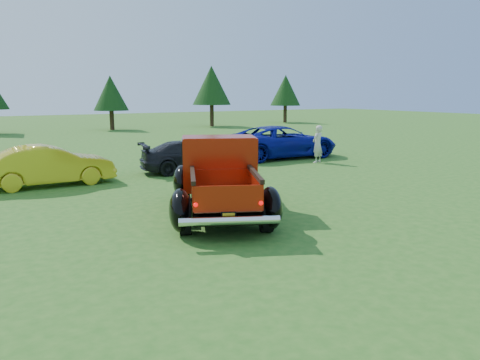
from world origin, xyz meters
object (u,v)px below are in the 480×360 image
at_px(tree_mid_right, 111,93).
at_px(spectator, 318,144).
at_px(tree_east, 212,85).
at_px(show_car_grey, 194,156).
at_px(show_car_blue, 282,142).
at_px(tree_far_east, 285,90).
at_px(pickup_truck, 219,175).
at_px(show_car_yellow, 50,165).

distance_m(tree_mid_right, spectator, 23.12).
bearing_deg(tree_mid_right, tree_east, -3.18).
xyz_separation_m(tree_mid_right, spectator, (2.42, -22.89, -2.16)).
relative_size(show_car_grey, show_car_blue, 0.77).
distance_m(tree_far_east, spectator, 28.21).
bearing_deg(pickup_truck, tree_mid_right, 103.96).
height_order(tree_east, show_car_yellow, tree_east).
height_order(tree_far_east, spectator, tree_far_east).
height_order(tree_mid_right, spectator, tree_mid_right).
relative_size(pickup_truck, show_car_yellow, 1.36).
relative_size(tree_east, spectator, 3.33).
bearing_deg(tree_mid_right, spectator, -83.97).
xyz_separation_m(tree_mid_right, tree_far_east, (18.00, 0.50, 0.27)).
bearing_deg(spectator, show_car_yellow, -21.58).
distance_m(tree_east, show_car_yellow, 28.09).
bearing_deg(pickup_truck, tree_far_east, 75.42).
xyz_separation_m(tree_mid_right, show_car_yellow, (-8.47, -22.30, -2.31)).
height_order(tree_east, pickup_truck, tree_east).
bearing_deg(spectator, tree_mid_right, -102.44).
xyz_separation_m(show_car_yellow, show_car_grey, (5.25, 0.02, -0.06)).
height_order(tree_mid_right, show_car_grey, tree_mid_right).
bearing_deg(tree_east, show_car_grey, -119.28).
xyz_separation_m(tree_east, tree_far_east, (9.00, 1.00, -0.41)).
height_order(show_car_grey, show_car_blue, show_car_blue).
distance_m(tree_far_east, show_car_blue, 26.72).
relative_size(tree_far_east, spectator, 2.96).
relative_size(tree_mid_right, spectator, 2.71).
distance_m(tree_mid_right, show_car_grey, 22.63).
height_order(pickup_truck, show_car_blue, pickup_truck).
height_order(show_car_yellow, show_car_blue, show_car_blue).
bearing_deg(pickup_truck, show_car_grey, 94.98).
bearing_deg(spectator, show_car_blue, -98.18).
xyz_separation_m(pickup_truck, show_car_yellow, (-3.20, 5.75, -0.25)).
bearing_deg(pickup_truck, show_car_yellow, 143.69).
xyz_separation_m(pickup_truck, spectator, (7.69, 5.16, -0.10)).
bearing_deg(show_car_blue, spectator, -166.96).
height_order(show_car_yellow, show_car_grey, show_car_yellow).
relative_size(show_car_yellow, spectator, 2.49).
height_order(tree_far_east, show_car_yellow, tree_far_east).
relative_size(pickup_truck, show_car_blue, 1.02).
bearing_deg(tree_far_east, show_car_grey, -132.96).
relative_size(show_car_yellow, show_car_blue, 0.75).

